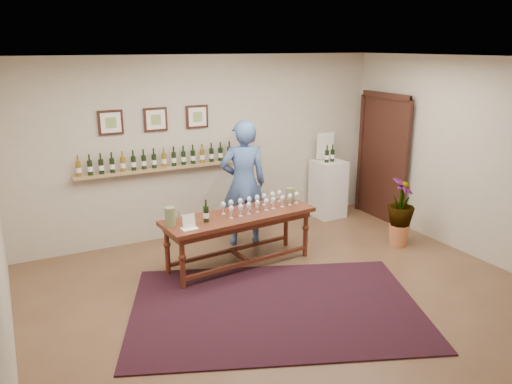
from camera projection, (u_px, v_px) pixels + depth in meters
name	position (u px, v px, depth m)	size (l,w,h in m)	color
ground	(286.00, 295.00, 6.10)	(6.00, 6.00, 0.00)	brown
room_shell	(340.00, 158.00, 8.29)	(6.00, 6.00, 6.00)	beige
rug	(276.00, 307.00, 5.79)	(3.32, 2.21, 0.02)	#41100B
tasting_table	(239.00, 222.00, 6.74)	(2.16, 0.86, 0.75)	#441D11
table_glasses	(257.00, 203.00, 6.88)	(1.28, 0.29, 0.18)	silver
table_bottles	(205.00, 210.00, 6.41)	(0.27, 0.16, 0.29)	black
pitcher_left	(170.00, 217.00, 6.23)	(0.16, 0.16, 0.25)	#697649
pitcher_right	(290.00, 195.00, 7.21)	(0.13, 0.13, 0.21)	#697649
menu_card	(189.00, 221.00, 6.17)	(0.20, 0.14, 0.18)	white
display_pedestal	(328.00, 189.00, 8.78)	(0.50, 0.50, 1.00)	white
pedestal_bottles	(330.00, 154.00, 8.53)	(0.29, 0.08, 0.29)	black
info_sign	(325.00, 145.00, 8.69)	(0.36, 0.02, 0.50)	white
potted_plant	(401.00, 212.00, 7.46)	(0.67, 0.67, 0.90)	#C97243
person	(243.00, 184.00, 7.42)	(0.69, 0.46, 1.90)	#3C5890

